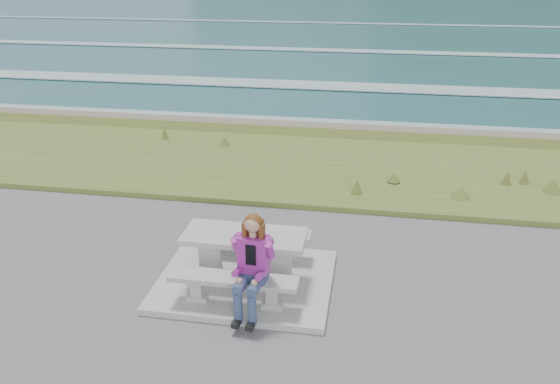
{
  "coord_description": "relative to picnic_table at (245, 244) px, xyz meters",
  "views": [
    {
      "loc": [
        1.72,
        -6.89,
        4.58
      ],
      "look_at": [
        0.32,
        1.2,
        1.03
      ],
      "focal_mm": 35.0,
      "sensor_mm": 36.0,
      "label": 1
    }
  ],
  "objects": [
    {
      "name": "ocean",
      "position": [
        -0.0,
        25.09,
        -2.42
      ],
      "size": [
        1600.0,
        1600.0,
        0.09
      ],
      "color": "#215760",
      "rests_on": "ground"
    },
    {
      "name": "concrete_slab",
      "position": [
        -0.0,
        0.0,
        -0.63
      ],
      "size": [
        2.6,
        2.1,
        0.1
      ],
      "primitive_type": "cube",
      "color": "#9F9F9A",
      "rests_on": "ground"
    },
    {
      "name": "shore_drop",
      "position": [
        -0.0,
        7.9,
        -0.68
      ],
      "size": [
        160.0,
        0.8,
        2.2
      ],
      "primitive_type": "cube",
      "color": "#625A49",
      "rests_on": "ground"
    },
    {
      "name": "bench_seaward",
      "position": [
        0.0,
        0.7,
        -0.23
      ],
      "size": [
        1.8,
        0.35,
        0.45
      ],
      "color": "#9F9F9A",
      "rests_on": "concrete_slab"
    },
    {
      "name": "bench_landward",
      "position": [
        0.0,
        -0.7,
        -0.23
      ],
      "size": [
        1.8,
        0.35,
        0.45
      ],
      "color": "#9F9F9A",
      "rests_on": "concrete_slab"
    },
    {
      "name": "picnic_table",
      "position": [
        0.0,
        0.0,
        0.0
      ],
      "size": [
        1.8,
        0.75,
        0.75
      ],
      "color": "#9F9F9A",
      "rests_on": "concrete_slab"
    },
    {
      "name": "seated_woman",
      "position": [
        0.28,
        -0.83,
        -0.06
      ],
      "size": [
        0.46,
        0.73,
        1.42
      ],
      "rotation": [
        0.0,
        0.0,
        -0.1
      ],
      "color": "navy",
      "rests_on": "concrete_slab"
    },
    {
      "name": "grass_verge",
      "position": [
        -0.0,
        5.0,
        -0.68
      ],
      "size": [
        160.0,
        4.5,
        0.22
      ],
      "primitive_type": "cube",
      "color": "#445921",
      "rests_on": "ground"
    }
  ]
}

